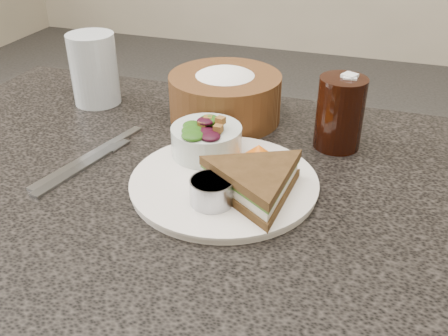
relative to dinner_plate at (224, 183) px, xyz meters
The scene contains 10 objects.
dinner_plate is the anchor object (origin of this frame).
sandwich 0.06m from the dinner_plate, 26.26° to the right, with size 0.16×0.16×0.04m, color #472F17, non-canonical shape.
salad_bowl 0.09m from the dinner_plate, 127.98° to the left, with size 0.11×0.11×0.06m, color silver, non-canonical shape.
dressing_ramekin 0.06m from the dinner_plate, 86.75° to the right, with size 0.06×0.06×0.03m, color #9C9FA7.
orange_wedge 0.07m from the dinner_plate, 60.30° to the left, with size 0.07×0.07×0.03m, color orange.
fork 0.22m from the dinner_plate, behind, with size 0.02×0.17×0.00m, color gray.
knife 0.22m from the dinner_plate, behind, with size 0.01×0.23×0.00m, color #AAACAE.
bread_basket 0.23m from the dinner_plate, 108.07° to the left, with size 0.20×0.20×0.11m, color brown, non-canonical shape.
cola_glass 0.23m from the dinner_plate, 52.30° to the left, with size 0.07×0.07×0.13m, color black, non-canonical shape.
water_glass 0.39m from the dinner_plate, 147.46° to the left, with size 0.09×0.09×0.13m, color silver.
Camera 1 is at (0.26, -0.56, 1.13)m, focal length 40.00 mm.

